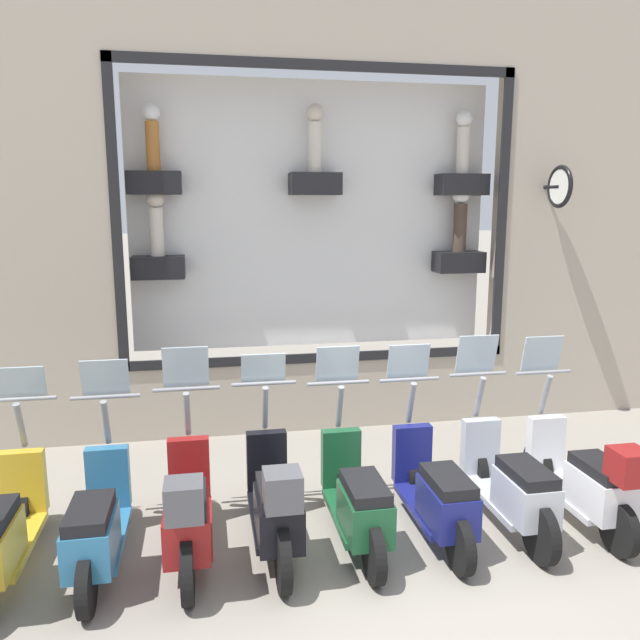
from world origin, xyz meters
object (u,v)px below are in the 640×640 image
(scooter_navy_2, at_px, (435,493))
(scooter_black_4, at_px, (275,503))
(scooter_white_0, at_px, (586,478))
(scooter_green_3, at_px, (357,499))
(scooter_silver_1, at_px, (510,485))
(scooter_red_5, at_px, (188,511))
(scooter_teal_6, at_px, (97,524))

(scooter_navy_2, bearing_deg, scooter_black_4, 92.11)
(scooter_navy_2, distance_m, scooter_black_4, 1.43)
(scooter_white_0, relative_size, scooter_green_3, 1.00)
(scooter_silver_1, distance_m, scooter_red_5, 2.87)
(scooter_white_0, height_order, scooter_teal_6, scooter_white_0)
(scooter_white_0, bearing_deg, scooter_navy_2, 87.49)
(scooter_teal_6, bearing_deg, scooter_black_4, -92.02)
(scooter_navy_2, height_order, scooter_black_4, scooter_navy_2)
(scooter_red_5, bearing_deg, scooter_silver_1, -88.81)
(scooter_black_4, relative_size, scooter_red_5, 1.00)
(scooter_white_0, xyz_separation_m, scooter_navy_2, (0.06, 1.43, -0.04))
(scooter_green_3, xyz_separation_m, scooter_black_4, (-0.05, 0.72, 0.06))
(scooter_silver_1, xyz_separation_m, scooter_teal_6, (-0.01, 3.58, -0.02))
(scooter_green_3, bearing_deg, scooter_red_5, 92.22)
(scooter_silver_1, distance_m, scooter_teal_6, 3.58)
(scooter_white_0, bearing_deg, scooter_black_4, 89.80)
(scooter_silver_1, distance_m, scooter_green_3, 1.43)
(scooter_green_3, height_order, scooter_red_5, scooter_red_5)
(scooter_green_3, height_order, scooter_teal_6, scooter_green_3)
(scooter_navy_2, height_order, scooter_teal_6, scooter_navy_2)
(scooter_white_0, height_order, scooter_navy_2, scooter_white_0)
(scooter_navy_2, xyz_separation_m, scooter_green_3, (0.00, 0.72, 0.00))
(scooter_navy_2, relative_size, scooter_red_5, 0.99)
(scooter_silver_1, relative_size, scooter_red_5, 1.00)
(scooter_white_0, distance_m, scooter_teal_6, 4.30)
(scooter_navy_2, height_order, scooter_red_5, scooter_red_5)
(scooter_silver_1, relative_size, scooter_black_4, 1.00)
(scooter_black_4, xyz_separation_m, scooter_teal_6, (0.05, 1.43, -0.07))
(scooter_black_4, bearing_deg, scooter_white_0, -90.20)
(scooter_silver_1, bearing_deg, scooter_black_4, 91.54)
(scooter_green_3, xyz_separation_m, scooter_red_5, (-0.06, 1.43, 0.05))
(scooter_white_0, distance_m, scooter_navy_2, 1.43)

